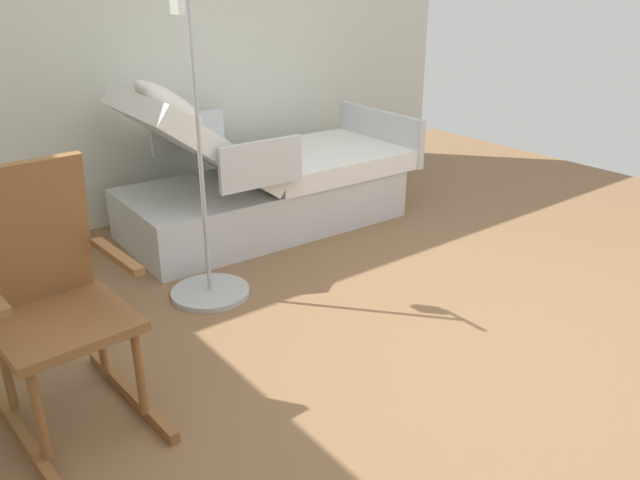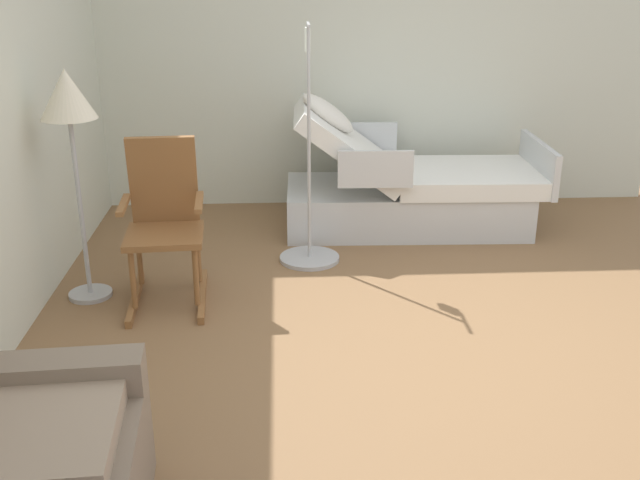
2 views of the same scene
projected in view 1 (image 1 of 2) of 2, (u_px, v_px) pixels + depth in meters
name	position (u px, v px, depth m)	size (l,w,h in m)	color
ground_plane	(477.00, 363.00, 2.91)	(6.91, 6.91, 0.00)	olive
side_wall	(181.00, 24.00, 4.44)	(0.10, 4.97, 2.70)	silver
hospital_bed	(264.00, 184.00, 4.39)	(1.06, 2.09, 1.15)	silver
rocking_chair	(54.00, 304.00, 2.39)	(0.79, 0.53, 1.05)	brown
iv_pole	(207.00, 254.00, 3.44)	(0.44, 0.44, 1.69)	#B2B5BA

